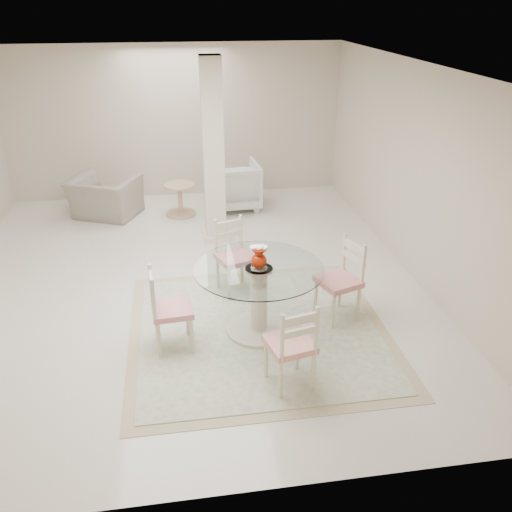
{
  "coord_description": "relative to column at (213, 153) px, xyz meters",
  "views": [
    {
      "loc": [
        -0.08,
        -6.41,
        3.43
      ],
      "look_at": [
        0.75,
        -1.15,
        0.85
      ],
      "focal_mm": 38.0,
      "sensor_mm": 36.0,
      "label": 1
    }
  ],
  "objects": [
    {
      "name": "area_rug",
      "position": [
        0.25,
        -2.65,
        -1.34
      ],
      "size": [
        2.88,
        2.88,
        0.02
      ],
      "color": "tan",
      "rests_on": "ground"
    },
    {
      "name": "armchair_white",
      "position": [
        0.43,
        1.32,
        -0.94
      ],
      "size": [
        0.93,
        0.95,
        0.82
      ],
      "primitive_type": "imported",
      "rotation": [
        0.0,
        0.0,
        3.2
      ],
      "color": "silver",
      "rests_on": "ground"
    },
    {
      "name": "dining_chair_west",
      "position": [
        -0.76,
        -2.8,
        -0.81
      ],
      "size": [
        0.45,
        0.45,
        1.03
      ],
      "rotation": [
        0.0,
        0.0,
        1.66
      ],
      "color": "beige",
      "rests_on": "ground"
    },
    {
      "name": "dining_chair_east",
      "position": [
        1.25,
        -2.48,
        -0.79
      ],
      "size": [
        0.55,
        0.55,
        1.07
      ],
      "rotation": [
        0.0,
        0.0,
        -1.22
      ],
      "color": "beige",
      "rests_on": "ground"
    },
    {
      "name": "red_vase",
      "position": [
        0.25,
        -2.65,
        -0.42
      ],
      "size": [
        0.2,
        0.17,
        0.26
      ],
      "color": "#9D1A04",
      "rests_on": "dining_table"
    },
    {
      "name": "dining_chair_south",
      "position": [
        0.41,
        -3.65,
        -0.81
      ],
      "size": [
        0.49,
        0.49,
        1.03
      ],
      "rotation": [
        0.0,
        0.0,
        3.37
      ],
      "color": "beige",
      "rests_on": "ground"
    },
    {
      "name": "dining_table",
      "position": [
        0.25,
        -2.65,
        -0.94
      ],
      "size": [
        1.4,
        1.4,
        0.81
      ],
      "rotation": [
        0.0,
        0.0,
        0.15
      ],
      "color": "beige",
      "rests_on": "ground"
    },
    {
      "name": "room_shell",
      "position": [
        -0.5,
        -1.3,
        0.51
      ],
      "size": [
        6.02,
        7.02,
        2.71
      ],
      "color": "beige",
      "rests_on": "ground"
    },
    {
      "name": "recliner_taupe",
      "position": [
        -1.76,
        1.24,
        -1.01
      ],
      "size": [
        1.31,
        1.25,
        0.67
      ],
      "primitive_type": "imported",
      "rotation": [
        0.0,
        0.0,
        2.73
      ],
      "color": "gray",
      "rests_on": "ground"
    },
    {
      "name": "dining_chair_north",
      "position": [
        0.08,
        -1.65,
        -0.8
      ],
      "size": [
        0.53,
        0.53,
        1.05
      ],
      "rotation": [
        0.0,
        0.0,
        0.33
      ],
      "color": "beige",
      "rests_on": "ground"
    },
    {
      "name": "column",
      "position": [
        0.0,
        0.0,
        0.0
      ],
      "size": [
        0.3,
        0.3,
        2.7
      ],
      "primitive_type": "cube",
      "color": "beige",
      "rests_on": "ground"
    },
    {
      "name": "side_table",
      "position": [
        -0.51,
        1.1,
        -1.1
      ],
      "size": [
        0.52,
        0.52,
        0.54
      ],
      "color": "tan",
      "rests_on": "ground"
    },
    {
      "name": "ground",
      "position": [
        -0.5,
        -1.3,
        -1.35
      ],
      "size": [
        7.0,
        7.0,
        0.0
      ],
      "primitive_type": "plane",
      "color": "white",
      "rests_on": "ground"
    }
  ]
}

